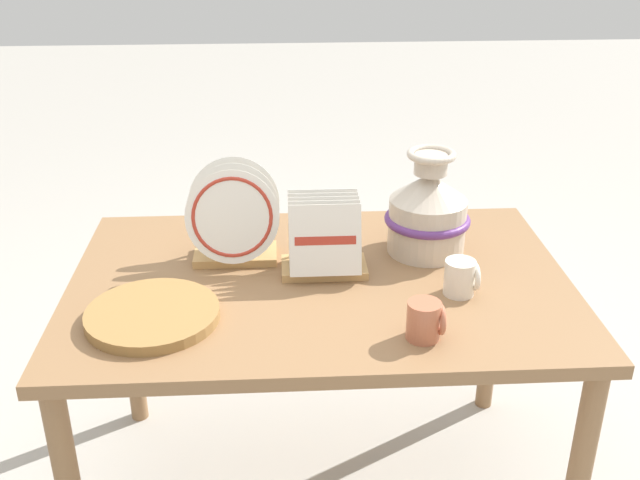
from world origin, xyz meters
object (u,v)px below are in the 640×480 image
object	(u,v)px
ceramic_vase	(428,211)
dish_rack_square_plates	(324,244)
mug_terracotta_glaze	(426,320)
dish_rack_round_plates	(234,223)
mug_cream_glaze	(461,277)
wicker_charger_stack	(153,315)

from	to	relation	value
ceramic_vase	dish_rack_square_plates	size ratio (longest dim) A/B	1.31
dish_rack_square_plates	mug_terracotta_glaze	bearing A→B (deg)	-58.25
dish_rack_round_plates	dish_rack_square_plates	world-z (taller)	dish_rack_round_plates
ceramic_vase	mug_cream_glaze	world-z (taller)	ceramic_vase
dish_rack_round_plates	mug_cream_glaze	size ratio (longest dim) A/B	2.91
ceramic_vase	mug_terracotta_glaze	xyz separation A→B (m)	(-0.08, -0.44, -0.08)
ceramic_vase	dish_rack_round_plates	xyz separation A→B (m)	(-0.53, -0.03, -0.01)
mug_cream_glaze	mug_terracotta_glaze	bearing A→B (deg)	-122.85
dish_rack_square_plates	mug_cream_glaze	world-z (taller)	dish_rack_square_plates
wicker_charger_stack	mug_terracotta_glaze	world-z (taller)	mug_terracotta_glaze
dish_rack_round_plates	mug_cream_glaze	xyz separation A→B (m)	(0.57, -0.22, -0.06)
dish_rack_square_plates	mug_cream_glaze	size ratio (longest dim) A/B	2.46
mug_terracotta_glaze	mug_cream_glaze	xyz separation A→B (m)	(0.13, 0.19, 0.00)
dish_rack_round_plates	wicker_charger_stack	size ratio (longest dim) A/B	0.84
ceramic_vase	dish_rack_square_plates	distance (m)	0.31
dish_rack_square_plates	ceramic_vase	bearing A→B (deg)	19.99
wicker_charger_stack	mug_terracotta_glaze	xyz separation A→B (m)	(0.62, -0.11, 0.03)
ceramic_vase	mug_cream_glaze	xyz separation A→B (m)	(0.04, -0.24, -0.08)
ceramic_vase	dish_rack_round_plates	bearing A→B (deg)	-177.28
ceramic_vase	wicker_charger_stack	world-z (taller)	ceramic_vase
dish_rack_square_plates	wicker_charger_stack	bearing A→B (deg)	-152.03
dish_rack_round_plates	ceramic_vase	bearing A→B (deg)	2.72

